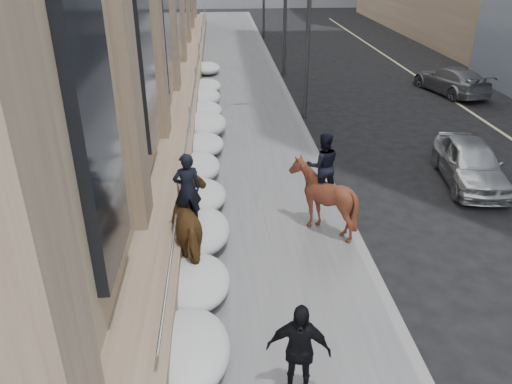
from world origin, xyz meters
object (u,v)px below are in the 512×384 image
mounted_horse_left (195,221)px  mounted_horse_right (322,192)px  car_silver (470,163)px  car_grey (451,80)px  pedestrian (298,350)px

mounted_horse_left → mounted_horse_right: bearing=-173.3°
car_silver → car_grey: size_ratio=0.89×
pedestrian → car_grey: 20.91m
mounted_horse_right → car_silver: 5.86m
mounted_horse_right → car_silver: size_ratio=0.64×
car_silver → car_grey: 10.94m
pedestrian → car_silver: pedestrian is taller
mounted_horse_left → car_grey: mounted_horse_left is taller
pedestrian → mounted_horse_right: bearing=87.1°
pedestrian → car_grey: bearing=72.0°
mounted_horse_left → mounted_horse_right: mounted_horse_left is taller
mounted_horse_left → pedestrian: 4.42m
mounted_horse_left → mounted_horse_right: (3.17, 1.17, 0.04)m
pedestrian → car_silver: bearing=61.9°
mounted_horse_left → car_silver: (8.38, 3.80, -0.45)m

